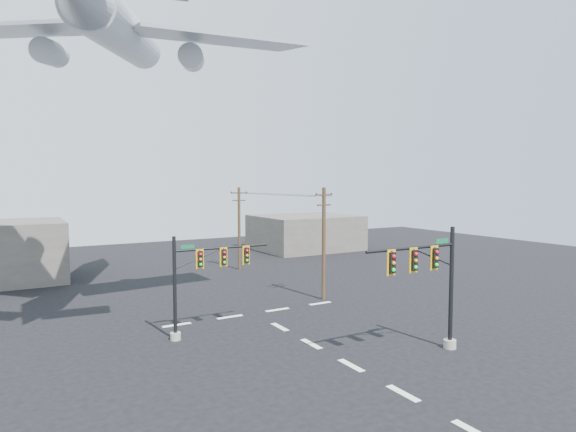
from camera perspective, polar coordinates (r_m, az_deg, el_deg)
ground at (r=27.53m, az=7.49°, el=-17.15°), size 120.00×120.00×0.00m
lane_markings at (r=31.67m, az=1.43°, el=-14.23°), size 14.00×21.20×0.01m
signal_mast_near at (r=29.12m, az=16.77°, el=-7.64°), size 6.84×0.80×7.32m
signal_mast_far at (r=31.59m, az=-10.37°, el=-7.35°), size 6.82×0.72×6.57m
utility_pole_a at (r=40.57m, az=4.26°, el=-3.01°), size 1.89×0.45×9.50m
utility_pole_b at (r=54.67m, az=-5.81°, el=-1.28°), size 1.83×0.74×9.36m
power_lines at (r=47.19m, az=-1.54°, el=2.59°), size 2.13×16.40×0.03m
airliner at (r=37.83m, az=-19.05°, el=19.67°), size 24.73×26.94×7.34m
building_right at (r=71.52m, az=2.03°, el=-1.94°), size 14.00×12.00×5.00m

